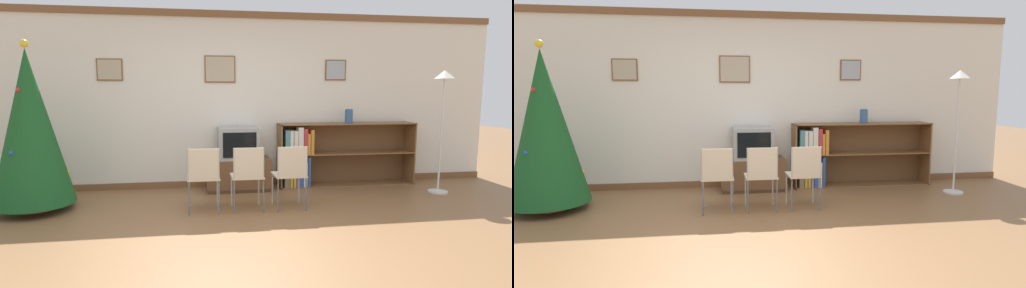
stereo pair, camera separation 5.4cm
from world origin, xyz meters
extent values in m
plane|color=brown|center=(0.00, 0.00, 0.00)|extent=(24.00, 24.00, 0.00)
cube|color=silver|center=(0.00, 2.49, 1.35)|extent=(8.90, 0.08, 2.70)
cube|color=brown|center=(0.00, 2.43, 2.65)|extent=(8.90, 0.03, 0.10)
cube|color=brown|center=(0.00, 2.43, 0.05)|extent=(8.90, 0.03, 0.10)
cube|color=brown|center=(-1.65, 2.44, 1.81)|extent=(0.37, 0.02, 0.32)
cube|color=tan|center=(-1.65, 2.43, 1.81)|extent=(0.33, 0.01, 0.29)
cube|color=brown|center=(-0.03, 2.44, 1.83)|extent=(0.47, 0.02, 0.41)
cube|color=tan|center=(-0.03, 2.43, 1.83)|extent=(0.43, 0.01, 0.37)
cube|color=brown|center=(1.81, 2.44, 1.83)|extent=(0.34, 0.02, 0.32)
cube|color=#9EA8B2|center=(1.81, 2.43, 1.83)|extent=(0.31, 0.01, 0.29)
cylinder|color=maroon|center=(-2.43, 1.48, 0.05)|extent=(0.36, 0.36, 0.10)
cone|color=#195123|center=(-2.43, 1.48, 1.06)|extent=(0.96, 0.96, 1.91)
sphere|color=yellow|center=(-2.43, 1.48, 2.06)|extent=(0.10, 0.10, 0.10)
sphere|color=silver|center=(-2.51, 1.73, 0.96)|extent=(0.06, 0.06, 0.06)
sphere|color=silver|center=(-2.42, 1.57, 1.67)|extent=(0.06, 0.06, 0.06)
sphere|color=gold|center=(-2.47, 1.86, 0.47)|extent=(0.06, 0.06, 0.06)
sphere|color=red|center=(-2.64, 1.77, 0.55)|extent=(0.05, 0.05, 0.05)
sphere|color=#1E4CB2|center=(-2.56, 1.20, 0.78)|extent=(0.06, 0.06, 0.06)
sphere|color=red|center=(-2.49, 1.37, 1.51)|extent=(0.06, 0.06, 0.06)
sphere|color=gold|center=(-2.07, 1.60, 0.46)|extent=(0.06, 0.06, 0.06)
cube|color=#4C311E|center=(0.21, 2.17, 0.03)|extent=(0.92, 0.48, 0.05)
cube|color=brown|center=(0.21, 2.17, 0.27)|extent=(0.96, 0.50, 0.43)
cube|color=#9E9E99|center=(0.21, 2.17, 0.72)|extent=(0.60, 0.48, 0.47)
cube|color=black|center=(0.21, 1.93, 0.72)|extent=(0.49, 0.01, 0.37)
cube|color=beige|center=(-0.34, 1.14, 0.43)|extent=(0.40, 0.40, 0.02)
cube|color=beige|center=(-0.34, 0.95, 0.63)|extent=(0.35, 0.01, 0.38)
cylinder|color=#B2B2B2|center=(-0.52, 1.32, 0.21)|extent=(0.02, 0.02, 0.42)
cylinder|color=#B2B2B2|center=(-0.16, 1.32, 0.21)|extent=(0.02, 0.02, 0.42)
cylinder|color=#B2B2B2|center=(-0.52, 0.96, 0.21)|extent=(0.02, 0.02, 0.42)
cylinder|color=#B2B2B2|center=(-0.16, 0.96, 0.21)|extent=(0.02, 0.02, 0.42)
cylinder|color=#B2B2B2|center=(-0.52, 0.96, 0.41)|extent=(0.02, 0.02, 0.82)
cylinder|color=#B2B2B2|center=(-0.16, 0.96, 0.41)|extent=(0.02, 0.02, 0.82)
cube|color=beige|center=(0.21, 1.14, 0.43)|extent=(0.40, 0.40, 0.02)
cube|color=beige|center=(0.21, 0.95, 0.63)|extent=(0.35, 0.01, 0.38)
cylinder|color=#B2B2B2|center=(0.03, 1.32, 0.21)|extent=(0.02, 0.02, 0.42)
cylinder|color=#B2B2B2|center=(0.39, 1.32, 0.21)|extent=(0.02, 0.02, 0.42)
cylinder|color=#B2B2B2|center=(0.03, 0.96, 0.21)|extent=(0.02, 0.02, 0.42)
cylinder|color=#B2B2B2|center=(0.39, 0.96, 0.21)|extent=(0.02, 0.02, 0.42)
cylinder|color=#B2B2B2|center=(0.03, 0.96, 0.41)|extent=(0.02, 0.02, 0.82)
cylinder|color=#B2B2B2|center=(0.39, 0.96, 0.41)|extent=(0.02, 0.02, 0.82)
cube|color=beige|center=(0.75, 1.14, 0.43)|extent=(0.40, 0.40, 0.02)
cube|color=beige|center=(0.75, 0.95, 0.63)|extent=(0.35, 0.01, 0.38)
cylinder|color=#B2B2B2|center=(0.57, 1.32, 0.21)|extent=(0.02, 0.02, 0.42)
cylinder|color=#B2B2B2|center=(0.93, 1.32, 0.21)|extent=(0.02, 0.02, 0.42)
cylinder|color=#B2B2B2|center=(0.57, 0.96, 0.21)|extent=(0.02, 0.02, 0.42)
cylinder|color=#B2B2B2|center=(0.93, 0.96, 0.21)|extent=(0.02, 0.02, 0.42)
cylinder|color=#B2B2B2|center=(0.57, 0.96, 0.41)|extent=(0.02, 0.02, 0.82)
cylinder|color=#B2B2B2|center=(0.93, 0.96, 0.41)|extent=(0.02, 0.02, 0.82)
cube|color=brown|center=(0.87, 2.25, 0.50)|extent=(0.02, 0.36, 1.00)
cube|color=brown|center=(3.04, 2.25, 0.50)|extent=(0.02, 0.36, 1.00)
cube|color=brown|center=(1.95, 2.25, 0.99)|extent=(2.20, 0.36, 0.02)
cube|color=brown|center=(1.95, 2.25, 0.01)|extent=(2.20, 0.36, 0.02)
cube|color=brown|center=(1.95, 2.25, 0.52)|extent=(2.16, 0.36, 0.02)
cube|color=brown|center=(1.95, 2.42, 0.50)|extent=(2.20, 0.01, 1.00)
cube|color=#756047|center=(0.96, 2.18, 0.23)|extent=(0.08, 0.22, 0.43)
cube|color=gold|center=(1.02, 2.18, 0.19)|extent=(0.04, 0.21, 0.35)
cube|color=gold|center=(1.08, 2.21, 0.19)|extent=(0.04, 0.27, 0.35)
cube|color=#7A3D7F|center=(1.12, 2.19, 0.19)|extent=(0.04, 0.23, 0.34)
cube|color=#2D4C93|center=(1.18, 2.21, 0.23)|extent=(0.06, 0.28, 0.42)
cube|color=silver|center=(1.25, 2.20, 0.21)|extent=(0.05, 0.26, 0.39)
cube|color=#2D4C93|center=(1.30, 2.17, 0.25)|extent=(0.04, 0.20, 0.47)
cube|color=teal|center=(0.96, 2.22, 0.72)|extent=(0.07, 0.29, 0.38)
cube|color=silver|center=(1.02, 2.20, 0.71)|extent=(0.05, 0.26, 0.37)
cube|color=silver|center=(1.09, 2.22, 0.71)|extent=(0.06, 0.30, 0.37)
cube|color=silver|center=(1.16, 2.17, 0.74)|extent=(0.08, 0.20, 0.42)
cube|color=#B73333|center=(1.24, 2.17, 0.73)|extent=(0.06, 0.20, 0.40)
cube|color=orange|center=(1.29, 2.21, 0.69)|extent=(0.04, 0.28, 0.32)
cube|color=orange|center=(1.35, 2.17, 0.72)|extent=(0.05, 0.20, 0.38)
cylinder|color=#335684|center=(1.96, 2.20, 1.10)|extent=(0.12, 0.12, 0.21)
torus|color=#335684|center=(1.96, 2.20, 1.21)|extent=(0.11, 0.11, 0.02)
cylinder|color=silver|center=(3.13, 1.55, 0.01)|extent=(0.28, 0.28, 0.03)
cylinder|color=silver|center=(3.13, 1.55, 0.85)|extent=(0.03, 0.03, 1.65)
cone|color=white|center=(3.13, 1.55, 1.73)|extent=(0.28, 0.28, 0.12)
camera|label=1|loc=(-0.43, -3.76, 1.50)|focal=28.00mm
camera|label=2|loc=(-0.38, -3.77, 1.50)|focal=28.00mm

